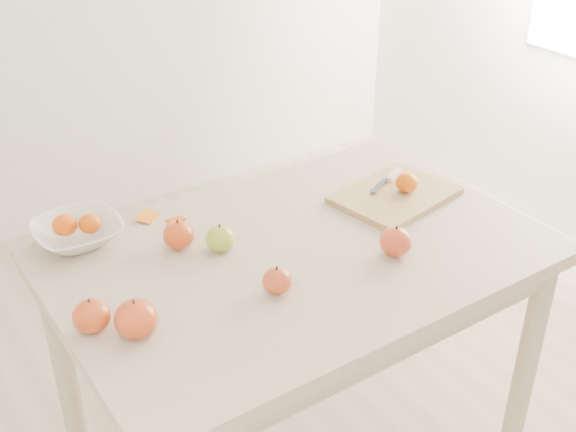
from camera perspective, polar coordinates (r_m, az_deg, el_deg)
table at (r=1.85m, az=0.87°, el=-5.17°), size 1.20×0.80×0.75m
cutting_board at (r=2.04m, az=8.46°, el=1.63°), size 0.36×0.29×0.02m
board_tangerine at (r=2.04m, az=9.35°, el=2.64°), size 0.06×0.06×0.05m
fruit_bowl at (r=1.89m, az=-16.30°, el=-1.27°), size 0.22×0.22×0.05m
bowl_tangerine_near at (r=1.88m, az=-17.23°, el=-0.68°), size 0.06×0.06×0.05m
bowl_tangerine_far at (r=1.87m, az=-15.39°, el=-0.58°), size 0.06×0.06×0.05m
orange_peel_a at (r=1.96m, az=-11.04°, el=-0.14°), size 0.07×0.07×0.01m
orange_peel_b at (r=1.93m, az=-8.86°, el=-0.37°), size 0.05×0.04×0.01m
paring_knife at (r=2.11m, az=8.17°, el=3.11°), size 0.16×0.08×0.01m
apple_green at (r=1.78m, az=-5.38°, el=-1.79°), size 0.07×0.07×0.07m
apple_red_c at (r=1.63m, az=-0.87°, el=-5.14°), size 0.07×0.07×0.06m
apple_red_e at (r=1.78m, az=8.49°, el=-2.01°), size 0.08×0.08×0.07m
apple_red_a at (r=1.81m, az=-8.65°, el=-1.49°), size 0.08×0.08×0.07m
apple_red_d at (r=1.57m, az=-15.26°, el=-7.63°), size 0.08×0.08×0.07m
apple_red_b at (r=1.53m, az=-11.94°, el=-7.97°), size 0.09×0.09×0.08m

